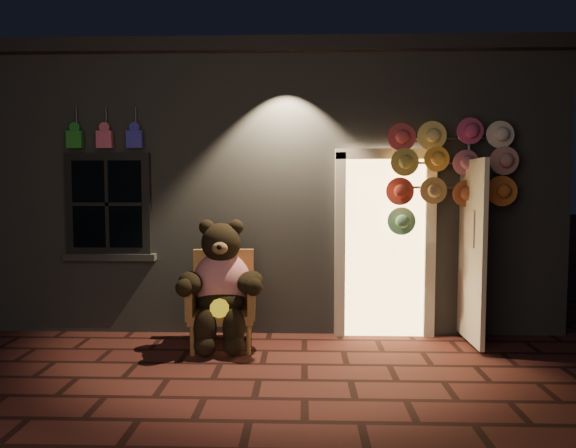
{
  "coord_description": "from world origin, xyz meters",
  "views": [
    {
      "loc": [
        0.41,
        -4.54,
        1.74
      ],
      "look_at": [
        0.24,
        1.0,
        1.35
      ],
      "focal_mm": 32.0,
      "sensor_mm": 36.0,
      "label": 1
    }
  ],
  "objects": [
    {
      "name": "ground",
      "position": [
        0.0,
        0.0,
        0.0
      ],
      "size": [
        60.0,
        60.0,
        0.0
      ],
      "primitive_type": "plane",
      "color": "#4F231E",
      "rests_on": "ground"
    },
    {
      "name": "shop_building",
      "position": [
        0.0,
        3.99,
        1.74
      ],
      "size": [
        7.3,
        5.95,
        3.51
      ],
      "color": "slate",
      "rests_on": "ground"
    },
    {
      "name": "wicker_armchair",
      "position": [
        -0.49,
        1.04,
        0.52
      ],
      "size": [
        0.77,
        0.7,
        1.04
      ],
      "rotation": [
        0.0,
        0.0,
        0.08
      ],
      "color": "#A97041",
      "rests_on": "ground"
    },
    {
      "name": "teddy_bear",
      "position": [
        -0.48,
        0.9,
        0.7
      ],
      "size": [
        1.0,
        0.81,
        1.38
      ],
      "rotation": [
        0.0,
        0.0,
        0.08
      ],
      "color": "red",
      "rests_on": "ground"
    },
    {
      "name": "hat_rack",
      "position": [
        2.02,
        1.28,
        1.95
      ],
      "size": [
        1.42,
        0.22,
        2.5
      ],
      "color": "#59595E",
      "rests_on": "ground"
    }
  ]
}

